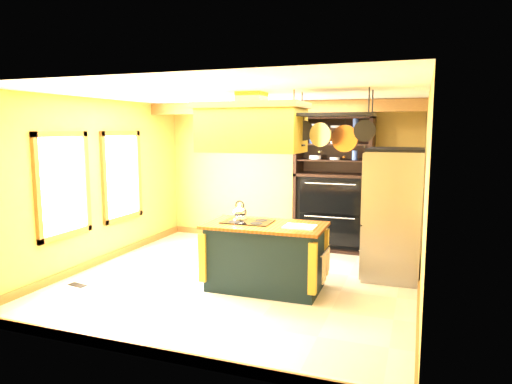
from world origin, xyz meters
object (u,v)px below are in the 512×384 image
Objects in this scene: pot_rack at (333,122)px; refrigerator at (392,216)px; range_hood at (252,126)px; hutch at (334,199)px; kitchen_island at (265,256)px.

pot_rack is 1.94m from refrigerator.
range_hood is 0.77× the size of refrigerator.
range_hood reaches higher than hutch.
kitchen_island is 1.13× the size of range_hood.
refrigerator is (0.70, 1.17, -1.38)m from pot_rack.
range_hood reaches higher than refrigerator.
refrigerator is at bearing -49.42° from hutch.
range_hood is 0.59× the size of hutch.
range_hood is 1.10m from pot_rack.
pot_rack reaches higher than kitchen_island.
pot_rack is at bearing 0.15° from range_hood.
range_hood is at bearing -179.85° from pot_rack.
hutch is (0.69, 2.48, -1.31)m from range_hood.
range_hood and pot_rack have the same top height.
refrigerator is at bearing 35.18° from kitchen_island.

